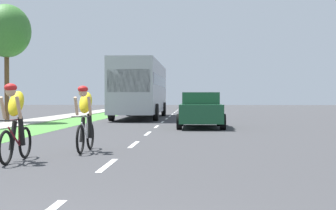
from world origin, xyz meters
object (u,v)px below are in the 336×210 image
sedan_dark_green (201,110)px  suv_black (194,100)px  cyclist_trailing (85,118)px  pickup_white (193,102)px  cyclist_lead (15,122)px  street_tree_near (7,32)px  bus_silver (141,87)px

sedan_dark_green → suv_black: bearing=90.3°
cyclist_trailing → pickup_white: bearing=85.7°
cyclist_lead → pickup_white: 36.52m
cyclist_lead → suv_black: bearing=85.6°
sedan_dark_green → suv_black: size_ratio=0.91×
pickup_white → suv_black: suv_black is taller
pickup_white → suv_black: bearing=89.4°
sedan_dark_green → street_tree_near: bearing=160.8°
cyclist_lead → suv_black: suv_black is taller
cyclist_trailing → pickup_white: (2.58, 34.51, 0.02)m
cyclist_lead → street_tree_near: (-6.06, 14.60, 3.90)m
cyclist_trailing → street_tree_near: (-7.06, 12.76, 3.90)m
cyclist_trailing → sedan_dark_green: cyclist_trailing is taller
pickup_white → cyclist_lead: bearing=-95.6°
sedan_dark_green → cyclist_trailing: bearing=-107.3°
cyclist_lead → sedan_dark_green: size_ratio=0.40×
bus_silver → cyclist_trailing: bearing=-87.7°
bus_silver → suv_black: 27.13m
suv_black → street_tree_near: street_tree_near is taller
cyclist_lead → cyclist_trailing: (1.00, 1.84, 0.00)m
cyclist_lead → pickup_white: size_ratio=0.34×
cyclist_trailing → sedan_dark_green: 9.74m
cyclist_lead → cyclist_trailing: size_ratio=1.00×
sedan_dark_green → street_tree_near: street_tree_near is taller
cyclist_lead → pickup_white: pickup_white is taller
cyclist_lead → suv_black: 47.70m
bus_silver → street_tree_near: (-6.30, -6.07, 2.73)m
cyclist_trailing → pickup_white: 34.60m
sedan_dark_green → suv_black: 36.42m
street_tree_near → suv_black: bearing=73.5°
sedan_dark_green → bus_silver: (-3.66, 9.53, 1.21)m
sedan_dark_green → cyclist_lead: bearing=-109.3°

